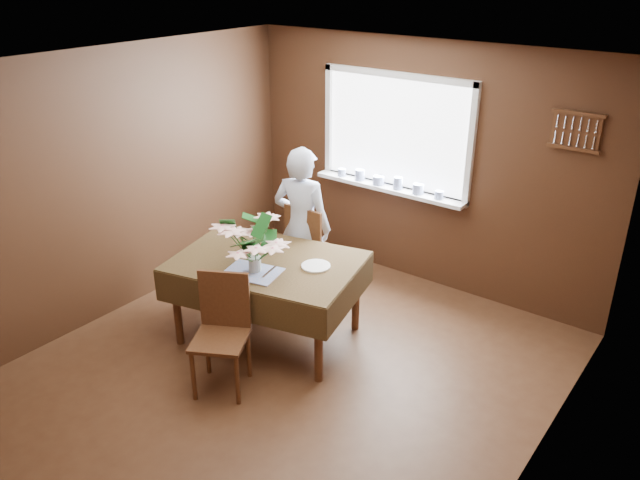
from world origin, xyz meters
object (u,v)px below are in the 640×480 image
Objects in this scene: chair_near at (222,327)px; flower_bouquet at (254,239)px; seated_woman at (302,227)px; dining_table at (267,270)px; chair_far at (310,248)px.

chair_near is 1.78× the size of flower_bouquet.
seated_woman reaches higher than chair_near.
chair_near is at bearing -90.89° from dining_table.
flower_bouquet is at bearing -87.67° from dining_table.
dining_table is at bearing 89.09° from seated_woman.
chair_far is at bearing -126.68° from seated_woman.
chair_far reaches higher than dining_table.
chair_near is at bearing 88.64° from seated_woman.
flower_bouquet reaches higher than chair_far.
dining_table is 1.13× the size of seated_woman.
flower_bouquet reaches higher than chair_near.
seated_woman is (-0.33, 1.44, 0.28)m from chair_near.
chair_far is 1.16m from flower_bouquet.
chair_far reaches higher than chair_near.
seated_woman is at bearing 74.65° from chair_near.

